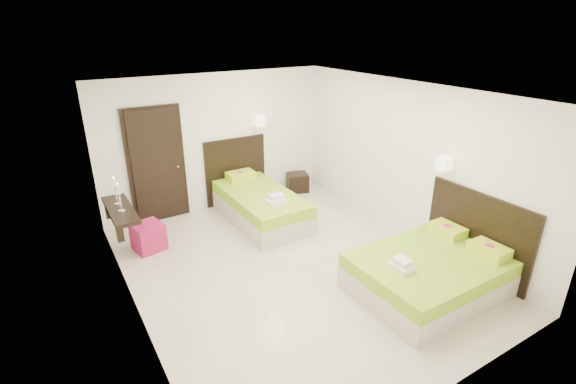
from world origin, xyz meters
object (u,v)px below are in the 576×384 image
bed_double (432,270)px  nightstand (297,182)px  ottoman (148,237)px  bed_single (258,203)px

bed_double → nightstand: size_ratio=4.45×
bed_double → ottoman: (-3.06, 3.15, -0.07)m
bed_single → nightstand: (1.36, 0.78, -0.12)m
bed_double → bed_single: bearing=107.2°
bed_single → bed_double: bearing=-72.8°
ottoman → bed_single: bearing=2.3°
bed_single → nightstand: bearing=30.0°
bed_double → nightstand: 4.03m
bed_double → ottoman: bearing=134.2°
bed_single → bed_double: (1.00, -3.23, -0.03)m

